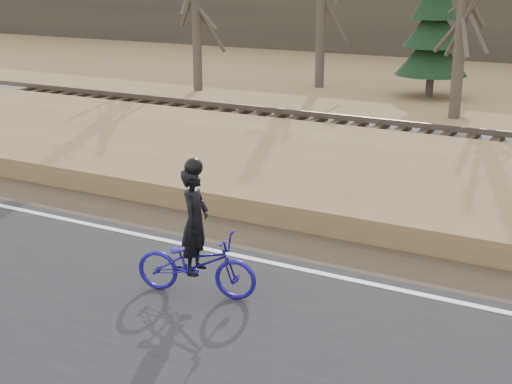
% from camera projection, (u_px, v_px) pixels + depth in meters
% --- Properties ---
extents(ground, '(120.00, 120.00, 0.00)m').
position_uv_depth(ground, '(464.00, 314.00, 9.80)').
color(ground, olive).
rests_on(ground, ground).
extents(edge_line, '(120.00, 0.12, 0.01)m').
position_uv_depth(edge_line, '(468.00, 304.00, 9.95)').
color(edge_line, silver).
rests_on(edge_line, road).
extents(shoulder, '(120.00, 1.60, 0.04)m').
position_uv_depth(shoulder, '(482.00, 281.00, 10.81)').
color(shoulder, '#473A2B').
rests_on(shoulder, ground).
extents(cyclist, '(1.88, 0.99, 2.03)m').
position_uv_depth(cyclist, '(196.00, 253.00, 10.10)').
color(cyclist, navy).
rests_on(cyclist, road).
extents(bare_tree_near_left, '(0.36, 0.36, 6.16)m').
position_uv_depth(bare_tree_near_left, '(462.00, 18.00, 21.59)').
color(bare_tree_near_left, '#463F34').
rests_on(bare_tree_near_left, ground).
extents(conifer, '(2.60, 2.60, 5.36)m').
position_uv_depth(conifer, '(434.00, 26.00, 25.42)').
color(conifer, '#463F34').
rests_on(conifer, ground).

